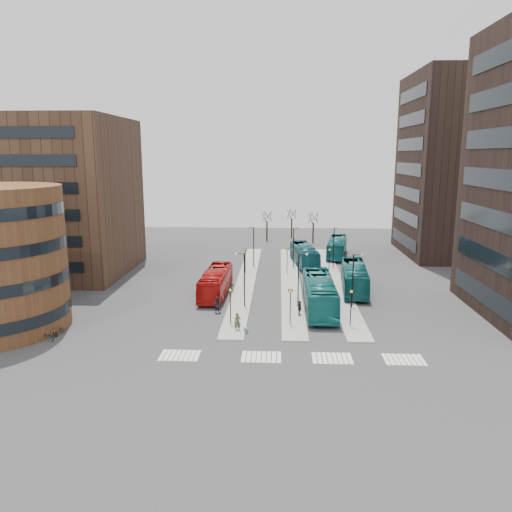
{
  "coord_description": "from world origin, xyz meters",
  "views": [
    {
      "loc": [
        0.41,
        -35.83,
        16.92
      ],
      "look_at": [
        -2.31,
        22.41,
        5.0
      ],
      "focal_mm": 35.0,
      "sensor_mm": 36.0,
      "label": 1
    }
  ],
  "objects_px": {
    "commuter_a": "(217,305)",
    "bicycle_near": "(46,336)",
    "teal_bus_b": "(304,255)",
    "teal_bus_c": "(354,278)",
    "bicycle_far": "(55,329)",
    "red_bus": "(216,282)",
    "bicycle_mid": "(52,332)",
    "commuter_b": "(300,309)",
    "commuter_c": "(311,308)",
    "traveller": "(237,322)",
    "suitcase": "(246,330)",
    "teal_bus_a": "(319,294)",
    "teal_bus_d": "(337,247)"
  },
  "relations": [
    {
      "from": "suitcase",
      "to": "bicycle_mid",
      "type": "distance_m",
      "value": 18.38
    },
    {
      "from": "traveller",
      "to": "commuter_b",
      "type": "bearing_deg",
      "value": 23.63
    },
    {
      "from": "teal_bus_a",
      "to": "bicycle_near",
      "type": "height_order",
      "value": "teal_bus_a"
    },
    {
      "from": "commuter_b",
      "to": "bicycle_near",
      "type": "height_order",
      "value": "commuter_b"
    },
    {
      "from": "teal_bus_a",
      "to": "bicycle_far",
      "type": "distance_m",
      "value": 27.37
    },
    {
      "from": "commuter_c",
      "to": "bicycle_mid",
      "type": "distance_m",
      "value": 25.95
    },
    {
      "from": "teal_bus_c",
      "to": "traveller",
      "type": "xyz_separation_m",
      "value": [
        -13.47,
        -15.34,
        -0.8
      ]
    },
    {
      "from": "red_bus",
      "to": "teal_bus_b",
      "type": "relative_size",
      "value": 1.0
    },
    {
      "from": "suitcase",
      "to": "red_bus",
      "type": "xyz_separation_m",
      "value": [
        -4.53,
        13.07,
        1.36
      ]
    },
    {
      "from": "teal_bus_d",
      "to": "traveller",
      "type": "distance_m",
      "value": 39.23
    },
    {
      "from": "teal_bus_b",
      "to": "teal_bus_c",
      "type": "relative_size",
      "value": 0.95
    },
    {
      "from": "teal_bus_b",
      "to": "bicycle_near",
      "type": "distance_m",
      "value": 41.59
    },
    {
      "from": "teal_bus_a",
      "to": "commuter_a",
      "type": "bearing_deg",
      "value": -171.43
    },
    {
      "from": "suitcase",
      "to": "bicycle_mid",
      "type": "xyz_separation_m",
      "value": [
        -18.29,
        -1.78,
        0.18
      ]
    },
    {
      "from": "teal_bus_b",
      "to": "commuter_c",
      "type": "xyz_separation_m",
      "value": [
        -0.48,
        -24.41,
        -0.75
      ]
    },
    {
      "from": "red_bus",
      "to": "commuter_b",
      "type": "xyz_separation_m",
      "value": [
        9.91,
        -7.73,
        -0.76
      ]
    },
    {
      "from": "commuter_c",
      "to": "bicycle_far",
      "type": "relative_size",
      "value": 1.11
    },
    {
      "from": "traveller",
      "to": "bicycle_mid",
      "type": "relative_size",
      "value": 1.24
    },
    {
      "from": "commuter_b",
      "to": "bicycle_far",
      "type": "height_order",
      "value": "commuter_b"
    },
    {
      "from": "teal_bus_c",
      "to": "bicycle_mid",
      "type": "xyz_separation_m",
      "value": [
        -30.92,
        -17.61,
        -1.27
      ]
    },
    {
      "from": "red_bus",
      "to": "teal_bus_c",
      "type": "distance_m",
      "value": 17.38
    },
    {
      "from": "red_bus",
      "to": "commuter_b",
      "type": "relative_size",
      "value": 6.8
    },
    {
      "from": "teal_bus_c",
      "to": "bicycle_far",
      "type": "xyz_separation_m",
      "value": [
        -30.92,
        -16.82,
        -1.3
      ]
    },
    {
      "from": "teal_bus_b",
      "to": "commuter_b",
      "type": "relative_size",
      "value": 6.81
    },
    {
      "from": "commuter_a",
      "to": "teal_bus_c",
      "type": "bearing_deg",
      "value": -131.23
    },
    {
      "from": "red_bus",
      "to": "bicycle_mid",
      "type": "xyz_separation_m",
      "value": [
        -13.76,
        -14.85,
        -1.18
      ]
    },
    {
      "from": "commuter_a",
      "to": "bicycle_far",
      "type": "relative_size",
      "value": 1.17
    },
    {
      "from": "commuter_a",
      "to": "bicycle_far",
      "type": "bearing_deg",
      "value": 42.9
    },
    {
      "from": "commuter_b",
      "to": "commuter_c",
      "type": "xyz_separation_m",
      "value": [
        1.19,
        0.34,
        0.01
      ]
    },
    {
      "from": "teal_bus_c",
      "to": "bicycle_near",
      "type": "distance_m",
      "value": 36.16
    },
    {
      "from": "teal_bus_c",
      "to": "bicycle_near",
      "type": "xyz_separation_m",
      "value": [
        -30.92,
        -18.7,
        -1.27
      ]
    },
    {
      "from": "commuter_a",
      "to": "commuter_b",
      "type": "relative_size",
      "value": 1.07
    },
    {
      "from": "red_bus",
      "to": "bicycle_far",
      "type": "xyz_separation_m",
      "value": [
        -13.76,
        -14.06,
        -1.21
      ]
    },
    {
      "from": "red_bus",
      "to": "bicycle_far",
      "type": "height_order",
      "value": "red_bus"
    },
    {
      "from": "suitcase",
      "to": "teal_bus_c",
      "type": "height_order",
      "value": "teal_bus_c"
    },
    {
      "from": "commuter_b",
      "to": "bicycle_far",
      "type": "relative_size",
      "value": 1.09
    },
    {
      "from": "bicycle_mid",
      "to": "bicycle_far",
      "type": "xyz_separation_m",
      "value": [
        0.0,
        0.79,
        -0.03
      ]
    },
    {
      "from": "traveller",
      "to": "commuter_c",
      "type": "xyz_separation_m",
      "value": [
        7.4,
        5.19,
        -0.05
      ]
    },
    {
      "from": "teal_bus_b",
      "to": "teal_bus_c",
      "type": "height_order",
      "value": "teal_bus_c"
    },
    {
      "from": "red_bus",
      "to": "commuter_c",
      "type": "relative_size",
      "value": 6.69
    },
    {
      "from": "teal_bus_d",
      "to": "commuter_a",
      "type": "height_order",
      "value": "teal_bus_d"
    },
    {
      "from": "commuter_c",
      "to": "red_bus",
      "type": "bearing_deg",
      "value": -121.42
    },
    {
      "from": "red_bus",
      "to": "bicycle_near",
      "type": "bearing_deg",
      "value": -129.07
    },
    {
      "from": "teal_bus_b",
      "to": "commuter_c",
      "type": "relative_size",
      "value": 6.69
    },
    {
      "from": "commuter_c",
      "to": "bicycle_far",
      "type": "height_order",
      "value": "commuter_c"
    },
    {
      "from": "bicycle_mid",
      "to": "bicycle_far",
      "type": "relative_size",
      "value": 0.94
    },
    {
      "from": "commuter_a",
      "to": "bicycle_near",
      "type": "height_order",
      "value": "commuter_a"
    },
    {
      "from": "bicycle_near",
      "to": "traveller",
      "type": "bearing_deg",
      "value": -60.73
    },
    {
      "from": "commuter_b",
      "to": "teal_bus_b",
      "type": "bearing_deg",
      "value": 10.31
    },
    {
      "from": "teal_bus_a",
      "to": "bicycle_mid",
      "type": "relative_size",
      "value": 9.03
    }
  ]
}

